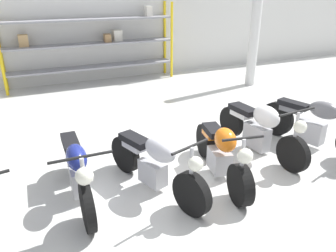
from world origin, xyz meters
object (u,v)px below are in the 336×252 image
(motorcycle_silver, at_px, (155,163))
(motorcycle_white, at_px, (260,127))
(shelving_rack, at_px, (92,43))
(motorcycle_blue, at_px, (77,170))
(motorcycle_grey, at_px, (315,124))
(motorcycle_orange, at_px, (222,153))

(motorcycle_silver, relative_size, motorcycle_white, 0.93)
(shelving_rack, relative_size, motorcycle_blue, 2.55)
(motorcycle_blue, relative_size, motorcycle_grey, 0.92)
(motorcycle_orange, bearing_deg, motorcycle_grey, 105.85)
(motorcycle_blue, bearing_deg, shelving_rack, 166.19)
(motorcycle_blue, bearing_deg, motorcycle_silver, 78.59)
(shelving_rack, height_order, motorcycle_blue, shelving_rack)
(motorcycle_silver, distance_m, motorcycle_orange, 1.07)
(motorcycle_orange, bearing_deg, motorcycle_silver, -83.51)
(motorcycle_orange, bearing_deg, shelving_rack, -163.95)
(motorcycle_blue, bearing_deg, motorcycle_orange, 82.45)
(shelving_rack, bearing_deg, motorcycle_white, -74.17)
(motorcycle_white, distance_m, motorcycle_grey, 1.05)
(motorcycle_orange, height_order, motorcycle_white, motorcycle_white)
(motorcycle_blue, height_order, motorcycle_silver, motorcycle_blue)
(motorcycle_silver, bearing_deg, shelving_rack, 157.46)
(motorcycle_orange, height_order, motorcycle_grey, motorcycle_grey)
(motorcycle_white, bearing_deg, motorcycle_grey, 69.99)
(motorcycle_white, bearing_deg, motorcycle_silver, -84.41)
(motorcycle_white, height_order, motorcycle_grey, motorcycle_grey)
(motorcycle_blue, distance_m, motorcycle_orange, 2.13)
(motorcycle_silver, bearing_deg, motorcycle_white, 82.10)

